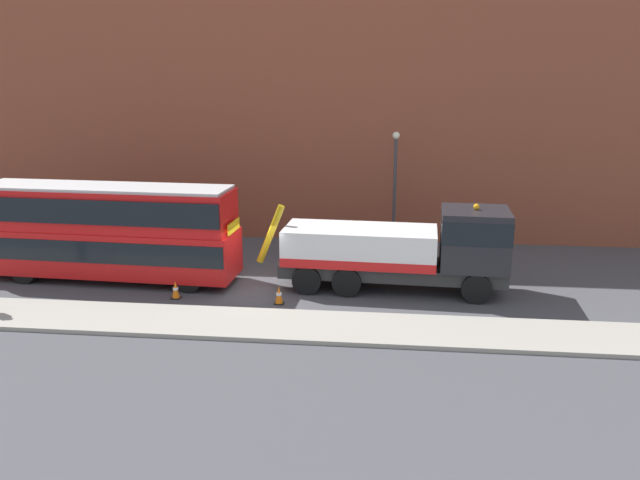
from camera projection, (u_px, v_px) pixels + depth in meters
ground_plane at (258, 287)px, 26.89m from camera, size 120.00×120.00×0.00m
near_kerb at (234, 323)px, 22.83m from camera, size 60.00×2.80×0.15m
building_facade at (289, 83)px, 33.29m from camera, size 60.00×1.50×16.00m
recovery_tow_truck at (404, 248)px, 26.07m from camera, size 10.20×3.07×3.67m
double_decker_bus at (107, 229)px, 27.31m from camera, size 11.14×3.08×4.06m
traffic_cone_near_bus at (176, 290)px, 25.46m from camera, size 0.36×0.36×0.72m
traffic_cone_midway at (279, 295)px, 24.86m from camera, size 0.36×0.36×0.72m
street_lamp at (395, 180)px, 31.74m from camera, size 0.36×0.36×5.83m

